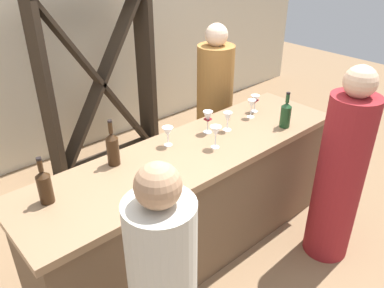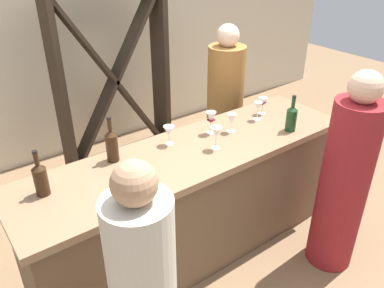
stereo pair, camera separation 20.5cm
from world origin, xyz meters
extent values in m
plane|color=#846647|center=(0.00, 0.00, 0.00)|extent=(12.00, 12.00, 0.00)
cube|color=beige|center=(0.00, 2.20, 1.40)|extent=(8.00, 0.10, 2.80)
cube|color=brown|center=(0.00, 0.00, 0.44)|extent=(2.43, 0.60, 0.88)
cube|color=#8C6B4C|center=(0.00, 0.00, 0.91)|extent=(2.51, 0.68, 0.05)
cube|color=#33281E|center=(-0.34, 1.65, 0.92)|extent=(0.06, 0.28, 1.84)
cube|color=#33281E|center=(0.80, 1.65, 0.92)|extent=(0.06, 0.28, 1.84)
cube|color=#33281E|center=(0.23, 1.65, 0.03)|extent=(1.19, 0.28, 0.06)
cube|color=#33281E|center=(0.23, 1.65, 0.92)|extent=(1.10, 0.20, 1.74)
cube|color=#33281E|center=(0.23, 1.65, 0.92)|extent=(1.10, 0.20, 1.74)
cylinder|color=#331E0F|center=(-0.99, 0.11, 1.02)|extent=(0.08, 0.08, 0.17)
cone|color=#331E0F|center=(-0.99, 0.11, 1.12)|extent=(0.08, 0.08, 0.03)
cylinder|color=#331E0F|center=(-0.99, 0.11, 1.17)|extent=(0.03, 0.03, 0.07)
cylinder|color=black|center=(-0.99, 0.11, 1.22)|extent=(0.03, 0.03, 0.01)
cylinder|color=#331E0F|center=(-0.50, 0.21, 1.03)|extent=(0.08, 0.08, 0.19)
cone|color=#331E0F|center=(-0.50, 0.21, 1.14)|extent=(0.08, 0.08, 0.04)
cylinder|color=#331E0F|center=(-0.50, 0.21, 1.20)|extent=(0.03, 0.03, 0.08)
cylinder|color=black|center=(-0.50, 0.21, 1.24)|extent=(0.03, 0.03, 0.01)
cylinder|color=#193D1E|center=(0.78, -0.20, 1.02)|extent=(0.08, 0.08, 0.17)
cone|color=#193D1E|center=(0.78, -0.20, 1.12)|extent=(0.08, 0.08, 0.03)
cylinder|color=#193D1E|center=(0.78, -0.20, 1.17)|extent=(0.03, 0.03, 0.07)
cylinder|color=black|center=(0.78, -0.20, 1.21)|extent=(0.03, 0.03, 0.01)
cylinder|color=white|center=(0.15, -0.08, 0.94)|extent=(0.06, 0.06, 0.00)
cylinder|color=white|center=(0.15, -0.08, 0.98)|extent=(0.01, 0.01, 0.08)
cone|color=white|center=(0.15, -0.08, 1.06)|extent=(0.08, 0.08, 0.08)
cylinder|color=white|center=(0.41, 0.05, 0.94)|extent=(0.07, 0.07, 0.00)
cylinder|color=white|center=(0.41, 0.05, 0.97)|extent=(0.01, 0.01, 0.06)
cone|color=white|center=(0.41, 0.05, 1.04)|extent=(0.07, 0.07, 0.08)
cylinder|color=white|center=(0.72, 0.09, 0.94)|extent=(0.06, 0.06, 0.00)
cylinder|color=white|center=(0.72, 0.09, 0.98)|extent=(0.01, 0.01, 0.08)
cone|color=white|center=(0.72, 0.09, 1.05)|extent=(0.07, 0.07, 0.07)
cylinder|color=white|center=(0.27, 0.13, 0.94)|extent=(0.07, 0.07, 0.00)
cylinder|color=white|center=(0.27, 0.13, 0.98)|extent=(0.01, 0.01, 0.08)
cone|color=white|center=(0.27, 0.13, 1.06)|extent=(0.07, 0.07, 0.09)
cone|color=maroon|center=(0.27, 0.13, 1.03)|extent=(0.06, 0.06, 0.02)
cylinder|color=white|center=(0.83, 0.14, 0.94)|extent=(0.06, 0.06, 0.00)
cylinder|color=white|center=(0.83, 0.14, 0.97)|extent=(0.01, 0.01, 0.07)
cone|color=white|center=(0.83, 0.14, 1.04)|extent=(0.07, 0.07, 0.07)
cone|color=maroon|center=(0.83, 0.14, 1.02)|extent=(0.06, 0.06, 0.03)
cylinder|color=white|center=(-0.08, 0.17, 0.94)|extent=(0.06, 0.06, 0.00)
cylinder|color=white|center=(-0.08, 0.17, 0.97)|extent=(0.01, 0.01, 0.07)
cone|color=white|center=(-0.08, 0.17, 1.04)|extent=(0.08, 0.08, 0.07)
sphere|color=tan|center=(-0.83, -0.73, 1.40)|extent=(0.20, 0.20, 0.20)
cylinder|color=maroon|center=(0.82, -0.70, 0.66)|extent=(0.36, 0.36, 1.33)
sphere|color=#D8AD8C|center=(0.82, -0.70, 1.43)|extent=(0.22, 0.22, 0.22)
cylinder|color=#9E6B33|center=(0.92, 0.71, 0.68)|extent=(0.42, 0.42, 1.36)
sphere|color=beige|center=(0.92, 0.71, 1.46)|extent=(0.21, 0.21, 0.21)
camera|label=1|loc=(-1.56, -1.75, 2.28)|focal=36.49mm
camera|label=2|loc=(-1.40, -1.88, 2.28)|focal=36.49mm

